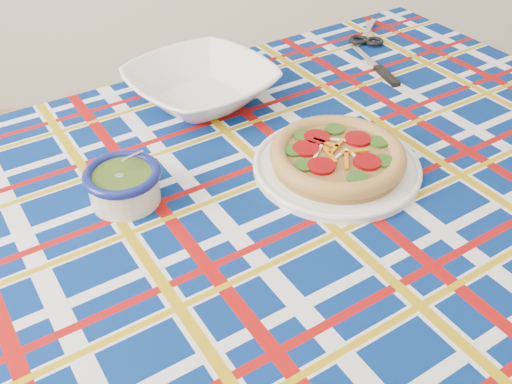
{
  "coord_description": "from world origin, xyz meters",
  "views": [
    {
      "loc": [
        -0.07,
        -0.74,
        1.5
      ],
      "look_at": [
        0.04,
        0.05,
        0.86
      ],
      "focal_mm": 40.0,
      "sensor_mm": 36.0,
      "label": 1
    }
  ],
  "objects": [
    {
      "name": "dining_table",
      "position": [
        0.04,
        0.05,
        0.76
      ],
      "size": [
        2.09,
        1.76,
        0.84
      ],
      "rotation": [
        0.0,
        0.0,
        0.43
      ],
      "color": "brown",
      "rests_on": "floor"
    },
    {
      "name": "tablecloth",
      "position": [
        0.04,
        0.05,
        0.79
      ],
      "size": [
        2.14,
        1.81,
        0.12
      ],
      "primitive_type": null,
      "rotation": [
        0.0,
        0.0,
        0.43
      ],
      "color": "navy",
      "rests_on": "dining_table"
    },
    {
      "name": "main_focaccia_plate",
      "position": [
        0.21,
        0.12,
        0.88
      ],
      "size": [
        0.46,
        0.46,
        0.06
      ],
      "primitive_type": null,
      "rotation": [
        0.0,
        0.0,
        0.53
      ],
      "color": "olive",
      "rests_on": "tablecloth"
    },
    {
      "name": "pesto_bowl",
      "position": [
        -0.19,
        0.09,
        0.89
      ],
      "size": [
        0.18,
        0.18,
        0.08
      ],
      "primitive_type": null,
      "rotation": [
        0.0,
        0.0,
        0.44
      ],
      "color": "#283E10",
      "rests_on": "tablecloth"
    },
    {
      "name": "serving_bowl",
      "position": [
        -0.03,
        0.43,
        0.88
      ],
      "size": [
        0.44,
        0.44,
        0.08
      ],
      "primitive_type": "imported",
      "rotation": [
        0.0,
        0.0,
        0.57
      ],
      "color": "white",
      "rests_on": "tablecloth"
    },
    {
      "name": "table_knife",
      "position": [
        0.41,
        0.6,
        0.85
      ],
      "size": [
        0.07,
        0.26,
        0.01
      ],
      "primitive_type": null,
      "rotation": [
        0.0,
        0.0,
        1.75
      ],
      "color": "silver",
      "rests_on": "tablecloth"
    },
    {
      "name": "kitchen_scissors",
      "position": [
        0.47,
        0.76,
        0.85
      ],
      "size": [
        0.17,
        0.23,
        0.02
      ],
      "primitive_type": null,
      "rotation": [
        0.0,
        0.0,
        1.19
      ],
      "color": "silver",
      "rests_on": "tablecloth"
    }
  ]
}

